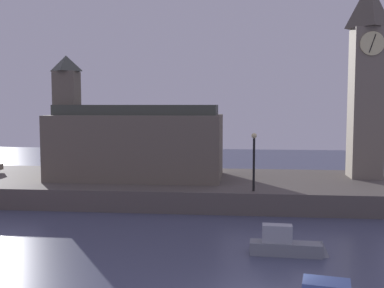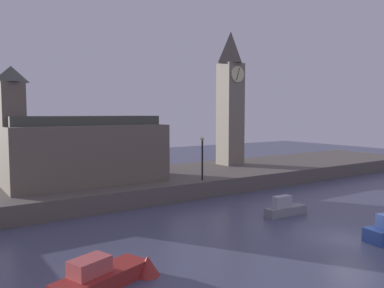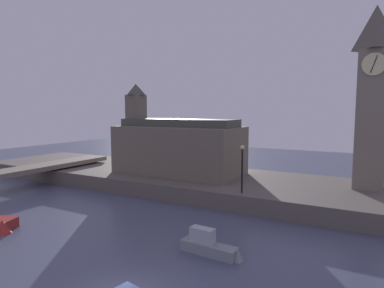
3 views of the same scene
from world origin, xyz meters
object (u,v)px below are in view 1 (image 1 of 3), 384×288
boat_cruiser_grey (290,245)px  parliament_hall (133,142)px  clock_tower (367,77)px  streetlamp (254,155)px

boat_cruiser_grey → parliament_hall: bearing=128.4°
clock_tower → parliament_hall: size_ratio=1.15×
clock_tower → boat_cruiser_grey: clock_tower is taller
parliament_hall → boat_cruiser_grey: parliament_hall is taller
parliament_hall → boat_cruiser_grey: size_ratio=3.42×
clock_tower → streetlamp: bearing=-142.3°
streetlamp → boat_cruiser_grey: 9.63m
clock_tower → boat_cruiser_grey: 19.73m
parliament_hall → boat_cruiser_grey: 18.15m
clock_tower → streetlamp: (-9.04, -6.98, -5.59)m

